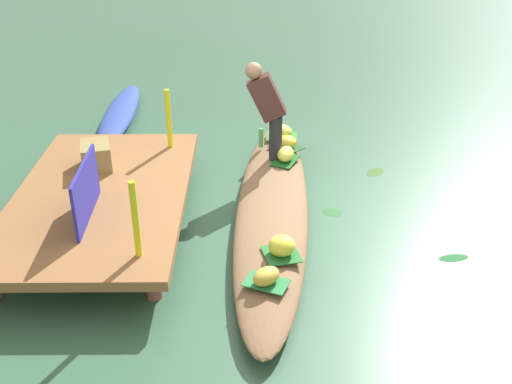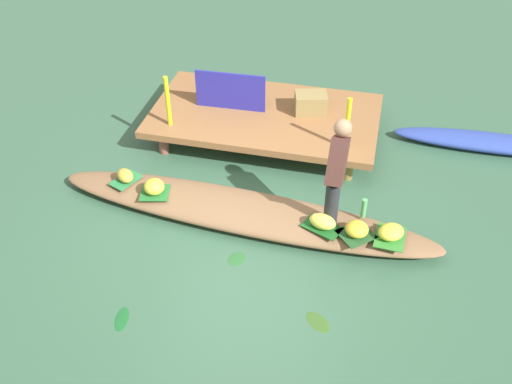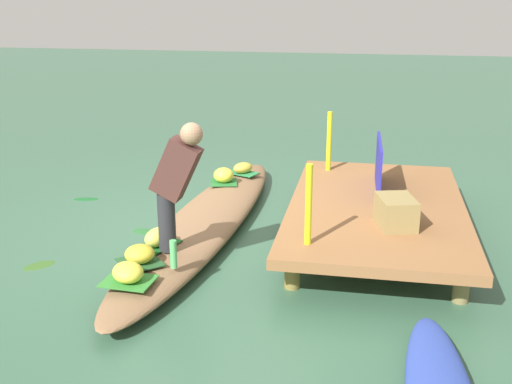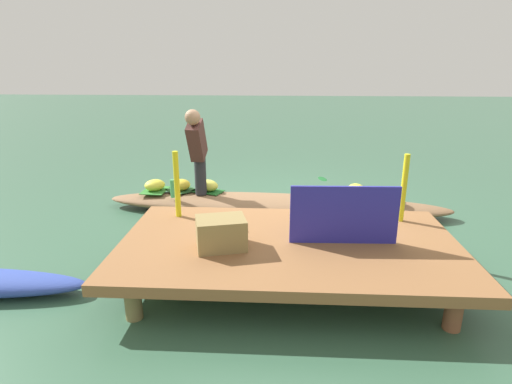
{
  "view_description": "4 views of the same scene",
  "coord_description": "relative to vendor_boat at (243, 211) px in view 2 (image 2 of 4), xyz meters",
  "views": [
    {
      "loc": [
        -5.84,
        0.23,
        3.39
      ],
      "look_at": [
        0.01,
        0.18,
        0.31
      ],
      "focal_mm": 42.73,
      "sensor_mm": 36.0,
      "label": 1
    },
    {
      "loc": [
        1.38,
        -5.14,
        4.77
      ],
      "look_at": [
        0.12,
        0.16,
        0.32
      ],
      "focal_mm": 41.1,
      "sensor_mm": 36.0,
      "label": 2
    },
    {
      "loc": [
        6.18,
        1.72,
        2.54
      ],
      "look_at": [
        -0.04,
        0.56,
        0.49
      ],
      "focal_mm": 44.15,
      "sensor_mm": 36.0,
      "label": 3
    },
    {
      "loc": [
        -0.03,
        5.43,
        2.04
      ],
      "look_at": [
        0.26,
        0.24,
        0.37
      ],
      "focal_mm": 29.01,
      "sensor_mm": 36.0,
      "label": 4
    }
  ],
  "objects": [
    {
      "name": "produce_crate",
      "position": [
        0.48,
        1.99,
        0.42
      ],
      "size": [
        0.51,
        0.42,
        0.29
      ],
      "primitive_type": "cube",
      "rotation": [
        0.0,
        0.0,
        0.25
      ],
      "color": "olive",
      "rests_on": "dock_platform"
    },
    {
      "name": "leaf_mat_2",
      "position": [
        0.98,
        -0.19,
        0.12
      ],
      "size": [
        0.5,
        0.4,
        0.01
      ],
      "primitive_type": "cube",
      "rotation": [
        0.0,
        0.0,
        2.75
      ],
      "color": "#195720",
      "rests_on": "vendor_boat"
    },
    {
      "name": "railing_post_west",
      "position": [
        -1.35,
        1.23,
        0.64
      ],
      "size": [
        0.06,
        0.06,
        0.73
      ],
      "primitive_type": "cylinder",
      "color": "yellow",
      "rests_on": "dock_platform"
    },
    {
      "name": "leaf_mat_4",
      "position": [
        1.74,
        -0.18,
        0.12
      ],
      "size": [
        0.35,
        0.44,
        0.01
      ],
      "primitive_type": "cube",
      "rotation": [
        0.0,
        0.0,
        1.5
      ],
      "color": "#327F30",
      "rests_on": "vendor_boat"
    },
    {
      "name": "canal_water",
      "position": [
        0.0,
        0.0,
        -0.12
      ],
      "size": [
        40.0,
        40.0,
        0.0
      ],
      "primitive_type": "plane",
      "color": "#365E45",
      "rests_on": "ground"
    },
    {
      "name": "railing_post_east",
      "position": [
        1.05,
        1.23,
        0.64
      ],
      "size": [
        0.06,
        0.06,
        0.73
      ],
      "primitive_type": "cylinder",
      "color": "yellow",
      "rests_on": "dock_platform"
    },
    {
      "name": "banana_bunch_2",
      "position": [
        0.98,
        -0.19,
        0.21
      ],
      "size": [
        0.35,
        0.27,
        0.17
      ],
      "primitive_type": "ellipsoid",
      "rotation": [
        0.0,
        0.0,
        2.89
      ],
      "color": "#E6E252",
      "rests_on": "vendor_boat"
    },
    {
      "name": "market_banner",
      "position": [
        -0.65,
        1.83,
        0.56
      ],
      "size": [
        1.0,
        0.06,
        0.55
      ],
      "primitive_type": "cube",
      "rotation": [
        0.0,
        0.0,
        0.03
      ],
      "color": "#292799",
      "rests_on": "dock_platform"
    },
    {
      "name": "drifting_plant_0",
      "position": [
        -0.83,
        -1.77,
        -0.11
      ],
      "size": [
        0.2,
        0.33,
        0.01
      ],
      "primitive_type": "ellipsoid",
      "rotation": [
        0.0,
        0.0,
        1.77
      ],
      "color": "#1A5C28",
      "rests_on": "ground"
    },
    {
      "name": "banana_bunch_1",
      "position": [
        -1.1,
        -0.05,
        0.21
      ],
      "size": [
        0.33,
        0.33,
        0.19
      ],
      "primitive_type": "ellipsoid",
      "rotation": [
        0.0,
        0.0,
        1.15
      ],
      "color": "yellow",
      "rests_on": "vendor_boat"
    },
    {
      "name": "banana_bunch_4",
      "position": [
        1.74,
        -0.18,
        0.2
      ],
      "size": [
        0.39,
        0.38,
        0.16
      ],
      "primitive_type": "ellipsoid",
      "rotation": [
        0.0,
        0.0,
        0.67
      ],
      "color": "yellow",
      "rests_on": "vendor_boat"
    },
    {
      "name": "leaf_mat_3",
      "position": [
        1.37,
        -0.22,
        0.12
      ],
      "size": [
        0.5,
        0.5,
        0.01
      ],
      "primitive_type": "cube",
      "rotation": [
        0.0,
        0.0,
        0.74
      ],
      "color": "#234F27",
      "rests_on": "vendor_boat"
    },
    {
      "name": "drifting_plant_2",
      "position": [
        0.09,
        -0.68,
        -0.11
      ],
      "size": [
        0.26,
        0.29,
        0.01
      ],
      "primitive_type": "ellipsoid",
      "rotation": [
        0.0,
        0.0,
        1.19
      ],
      "color": "#28622E",
      "rests_on": "ground"
    },
    {
      "name": "vendor_boat",
      "position": [
        0.0,
        0.0,
        0.0
      ],
      "size": [
        4.81,
        1.07,
        0.23
      ],
      "primitive_type": "ellipsoid",
      "rotation": [
        0.0,
        0.0,
        -0.06
      ],
      "color": "brown",
      "rests_on": "ground"
    },
    {
      "name": "dock_platform",
      "position": [
        -0.15,
        1.83,
        0.22
      ],
      "size": [
        3.2,
        1.8,
        0.4
      ],
      "color": "#8D5E38",
      "rests_on": "ground"
    },
    {
      "name": "drifting_plant_1",
      "position": [
        1.12,
        -1.35,
        -0.11
      ],
      "size": [
        0.35,
        0.33,
        0.01
      ],
      "primitive_type": "ellipsoid",
      "rotation": [
        0.0,
        0.0,
        2.45
      ],
      "color": "#375E24",
      "rests_on": "ground"
    },
    {
      "name": "leaf_mat_1",
      "position": [
        -1.1,
        -0.05,
        0.12
      ],
      "size": [
        0.41,
        0.39,
        0.01
      ],
      "primitive_type": "cube",
      "rotation": [
        0.0,
        0.0,
        0.23
      ],
      "color": "#256B2F",
      "rests_on": "vendor_boat"
    },
    {
      "name": "banana_bunch_3",
      "position": [
        1.37,
        -0.22,
        0.2
      ],
      "size": [
        0.35,
        0.35,
        0.16
      ],
      "primitive_type": "ellipsoid",
      "rotation": [
        0.0,
        0.0,
        2.66
      ],
      "color": "gold",
      "rests_on": "vendor_boat"
    },
    {
      "name": "water_bottle",
      "position": [
        1.41,
        0.11,
        0.24
      ],
      "size": [
        0.06,
        0.06,
        0.25
      ],
      "primitive_type": "cylinder",
      "color": "#59BA6A",
      "rests_on": "vendor_boat"
    },
    {
      "name": "banana_bunch_0",
      "position": [
        -1.55,
        0.11,
        0.19
      ],
      "size": [
        0.32,
        0.32,
        0.14
      ],
      "primitive_type": "ellipsoid",
      "rotation": [
        0.0,
        0.0,
        2.37
      ],
      "color": "gold",
      "rests_on": "vendor_boat"
    },
    {
      "name": "vendor_person",
      "position": [
        1.06,
        0.04,
        0.81
      ],
      "size": [
        0.21,
        0.5,
        1.21
      ],
      "color": "#28282D",
      "rests_on": "vendor_boat"
    },
    {
      "name": "moored_boat",
      "position": [
        3.01,
        2.25,
        -0.02
      ],
      "size": [
        2.68,
        0.5,
        0.2
      ],
      "primitive_type": "ellipsoid",
      "rotation": [
        0.0,
        0.0,
        0.02
      ],
      "color": "#3047A4",
      "rests_on": "ground"
    },
    {
      "name": "leaf_mat_0",
      "position": [
        -1.55,
        0.11,
        0.12
      ],
      "size": [
        0.37,
        0.44,
        0.01
      ],
      "primitive_type": "cube",
      "rotation": [
        0.0,
        0.0,
        1.18
      ],
      "color": "#2A7C44",
      "rests_on": "vendor_boat"
    }
  ]
}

